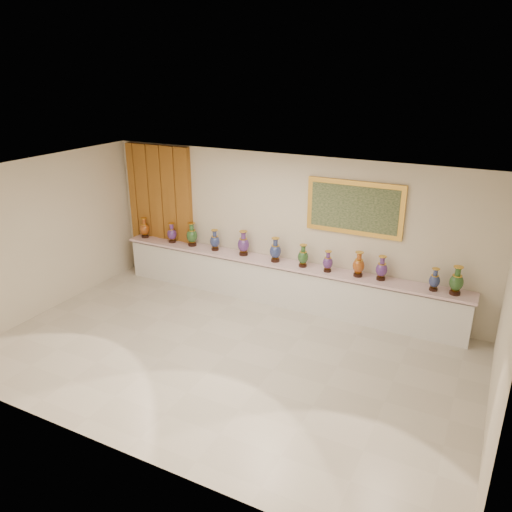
# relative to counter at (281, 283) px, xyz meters

# --- Properties ---
(ground) EXTENTS (8.00, 8.00, 0.00)m
(ground) POSITION_rel_counter_xyz_m (0.00, -2.27, -0.44)
(ground) COLOR beige
(ground) RESTS_ON ground
(room) EXTENTS (8.00, 8.00, 8.00)m
(room) POSITION_rel_counter_xyz_m (-2.33, 0.17, 1.16)
(room) COLOR beige
(room) RESTS_ON ground
(counter) EXTENTS (7.28, 0.48, 0.90)m
(counter) POSITION_rel_counter_xyz_m (0.00, 0.00, 0.00)
(counter) COLOR white
(counter) RESTS_ON ground
(vase_0) EXTENTS (0.24, 0.24, 0.46)m
(vase_0) POSITION_rel_counter_xyz_m (-3.40, -0.00, 0.67)
(vase_0) COLOR black
(vase_0) RESTS_ON counter
(vase_1) EXTENTS (0.21, 0.21, 0.44)m
(vase_1) POSITION_rel_counter_xyz_m (-2.64, -0.01, 0.66)
(vase_1) COLOR black
(vase_1) RESTS_ON counter
(vase_2) EXTENTS (0.24, 0.24, 0.51)m
(vase_2) POSITION_rel_counter_xyz_m (-2.12, 0.01, 0.69)
(vase_2) COLOR black
(vase_2) RESTS_ON counter
(vase_3) EXTENTS (0.25, 0.25, 0.45)m
(vase_3) POSITION_rel_counter_xyz_m (-1.54, -0.00, 0.66)
(vase_3) COLOR black
(vase_3) RESTS_ON counter
(vase_4) EXTENTS (0.30, 0.30, 0.52)m
(vase_4) POSITION_rel_counter_xyz_m (-0.86, 0.01, 0.69)
(vase_4) COLOR black
(vase_4) RESTS_ON counter
(vase_5) EXTENTS (0.23, 0.23, 0.49)m
(vase_5) POSITION_rel_counter_xyz_m (-0.12, -0.03, 0.68)
(vase_5) COLOR black
(vase_5) RESTS_ON counter
(vase_6) EXTENTS (0.26, 0.26, 0.45)m
(vase_6) POSITION_rel_counter_xyz_m (0.47, -0.03, 0.66)
(vase_6) COLOR black
(vase_6) RESTS_ON counter
(vase_7) EXTENTS (0.25, 0.25, 0.41)m
(vase_7) POSITION_rel_counter_xyz_m (0.98, -0.05, 0.65)
(vase_7) COLOR black
(vase_7) RESTS_ON counter
(vase_8) EXTENTS (0.24, 0.24, 0.48)m
(vase_8) POSITION_rel_counter_xyz_m (1.56, -0.02, 0.68)
(vase_8) COLOR black
(vase_8) RESTS_ON counter
(vase_9) EXTENTS (0.28, 0.28, 0.46)m
(vase_9) POSITION_rel_counter_xyz_m (1.97, 0.02, 0.67)
(vase_9) COLOR black
(vase_9) RESTS_ON counter
(vase_10) EXTENTS (0.25, 0.25, 0.41)m
(vase_10) POSITION_rel_counter_xyz_m (2.90, -0.03, 0.65)
(vase_10) COLOR black
(vase_10) RESTS_ON counter
(vase_11) EXTENTS (0.29, 0.29, 0.51)m
(vase_11) POSITION_rel_counter_xyz_m (3.25, -0.04, 0.69)
(vase_11) COLOR black
(vase_11) RESTS_ON counter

